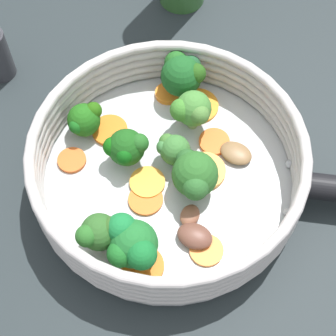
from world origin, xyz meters
The scene contains 26 objects.
ground_plane centered at (0.00, 0.00, 0.00)m, with size 4.00×4.00×0.00m, color #1E2528.
skillet centered at (0.00, 0.00, 0.01)m, with size 0.27×0.27×0.02m, color #B2B5B7.
skillet_rim_wall centered at (0.00, 0.00, 0.05)m, with size 0.28×0.28×0.06m.
skillet_rivet_left centered at (-0.11, -0.07, 0.02)m, with size 0.01×0.01×0.01m, color #B7B2B5.
skillet_rivet_right centered at (-0.07, -0.11, 0.02)m, with size 0.01×0.01×0.01m, color #B0B2BC.
carrot_slice_0 centered at (0.08, 0.07, 0.02)m, with size 0.03×0.03×0.00m, color #DA5C23.
carrot_slice_1 centered at (0.00, -0.06, 0.02)m, with size 0.03×0.03×0.00m, color orange.
carrot_slice_2 centered at (-0.02, -0.03, 0.02)m, with size 0.04×0.04×0.01m, color #F09C40.
carrot_slice_3 centered at (0.08, -0.07, 0.02)m, with size 0.03×0.03×0.01m, color orange.
carrot_slice_4 centered at (0.08, 0.02, 0.02)m, with size 0.04×0.04×0.01m, color orange.
carrot_slice_5 centered at (0.01, 0.02, 0.02)m, with size 0.04×0.04×0.01m, color orange.
carrot_slice_6 centered at (-0.06, 0.08, 0.02)m, with size 0.04×0.04×0.01m, color orange.
carrot_slice_7 centered at (0.05, -0.08, 0.02)m, with size 0.05×0.05×0.00m, color orange.
carrot_slice_8 centered at (-0.01, 0.04, 0.02)m, with size 0.04×0.04×0.00m, color orange.
carrot_slice_9 centered at (-0.09, 0.02, 0.02)m, with size 0.03×0.03×0.00m, color orange.
broccoli_floret_0 centered at (-0.03, -0.01, 0.05)m, with size 0.05×0.05×0.05m.
broccoli_floret_1 centered at (0.07, -0.08, 0.05)m, with size 0.05×0.05×0.06m.
broccoli_floret_2 centered at (-0.05, 0.08, 0.05)m, with size 0.06×0.05×0.05m.
broccoli_floret_3 centered at (0.10, 0.03, 0.04)m, with size 0.04×0.04×0.04m.
broccoli_floret_4 centered at (0.01, -0.02, 0.04)m, with size 0.04×0.03×0.04m.
broccoli_floret_5 centered at (0.04, 0.02, 0.04)m, with size 0.04×0.04×0.05m.
broccoli_floret_6 centered at (0.03, -0.06, 0.05)m, with size 0.04×0.04×0.05m.
broccoli_floret_7 centered at (-0.02, 0.10, 0.05)m, with size 0.04×0.04×0.05m.
mushroom_piece_0 centered at (-0.07, 0.03, 0.03)m, with size 0.04×0.03×0.01m, color brown.
mushroom_piece_1 centered at (-0.05, 0.01, 0.02)m, with size 0.03×0.02×0.01m, color brown.
mushroom_piece_2 centered at (-0.03, -0.07, 0.02)m, with size 0.04×0.03×0.01m, color brown.
Camera 1 is at (-0.22, 0.18, 0.53)m, focal length 60.00 mm.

